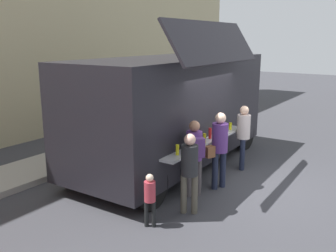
# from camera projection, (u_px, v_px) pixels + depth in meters

# --- Properties ---
(ground_plane) EXTENTS (60.00, 60.00, 0.00)m
(ground_plane) POSITION_uv_depth(u_px,v_px,m) (238.00, 182.00, 8.97)
(ground_plane) COLOR #38383D
(food_truck_main) EXTENTS (6.51, 3.15, 3.76)m
(food_truck_main) POSITION_uv_depth(u_px,v_px,m) (173.00, 108.00, 9.86)
(food_truck_main) COLOR black
(food_truck_main) RESTS_ON ground
(trash_bin) EXTENTS (0.60, 0.60, 0.95)m
(trash_bin) POSITION_uv_depth(u_px,v_px,m) (174.00, 116.00, 14.24)
(trash_bin) COLOR #306236
(trash_bin) RESTS_ON ground
(customer_front_ordering) EXTENTS (0.57, 0.40, 1.78)m
(customer_front_ordering) POSITION_uv_depth(u_px,v_px,m) (219.00, 144.00, 8.40)
(customer_front_ordering) COLOR #1E243A
(customer_front_ordering) RESTS_ON ground
(customer_mid_with_backpack) EXTENTS (0.52, 0.53, 1.69)m
(customer_mid_with_backpack) POSITION_uv_depth(u_px,v_px,m) (195.00, 151.00, 7.94)
(customer_mid_with_backpack) COLOR #494345
(customer_mid_with_backpack) RESTS_ON ground
(customer_rear_waiting) EXTENTS (0.33, 0.33, 1.63)m
(customer_rear_waiting) POSITION_uv_depth(u_px,v_px,m) (189.00, 167.00, 7.18)
(customer_rear_waiting) COLOR #4F4A3E
(customer_rear_waiting) RESTS_ON ground
(customer_extra_browsing) EXTENTS (0.35, 0.35, 1.70)m
(customer_extra_browsing) POSITION_uv_depth(u_px,v_px,m) (243.00, 132.00, 9.70)
(customer_extra_browsing) COLOR #1E243A
(customer_extra_browsing) RESTS_ON ground
(child_near_queue) EXTENTS (0.21, 0.21, 1.02)m
(child_near_queue) POSITION_uv_depth(u_px,v_px,m) (150.00, 196.00, 6.73)
(child_near_queue) COLOR black
(child_near_queue) RESTS_ON ground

